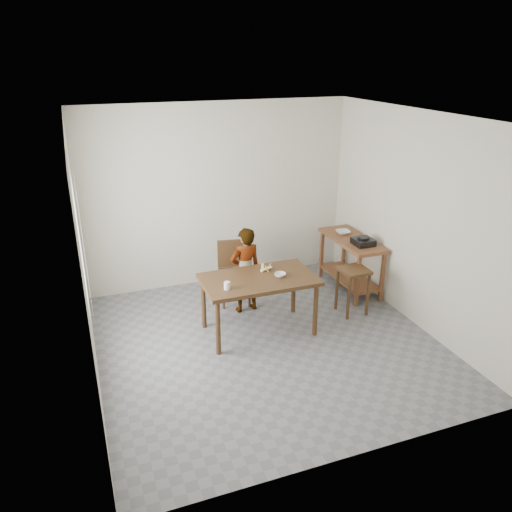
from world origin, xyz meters
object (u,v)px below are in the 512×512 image
object	(u,v)px
child	(245,270)
dining_chair	(235,274)
dining_table	(259,305)
prep_counter	(350,264)
stool	(352,291)

from	to	relation	value
child	dining_chair	distance (m)	0.32
dining_table	dining_chair	world-z (taller)	dining_chair
dining_table	prep_counter	xyz separation A→B (m)	(1.72, 0.70, 0.03)
child	stool	xyz separation A→B (m)	(1.34, -0.57, -0.28)
dining_table	dining_chair	bearing A→B (deg)	92.56
prep_counter	dining_chair	world-z (taller)	dining_chair
dining_chair	stool	size ratio (longest dim) A/B	1.35
dining_table	stool	xyz separation A→B (m)	(1.37, 0.03, -0.05)
child	stool	distance (m)	1.48
dining_table	prep_counter	size ratio (longest dim) A/B	1.17
child	dining_chair	world-z (taller)	child
child	dining_table	bearing A→B (deg)	80.37
child	stool	size ratio (longest dim) A/B	1.85
prep_counter	child	distance (m)	1.71
dining_table	child	world-z (taller)	child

